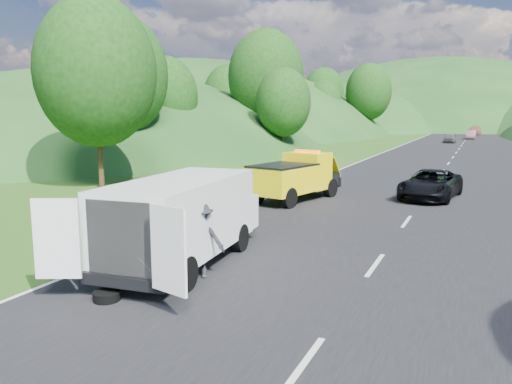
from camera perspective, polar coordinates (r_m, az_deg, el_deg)
The scene contains 16 objects.
ground at distance 16.68m, azimuth 4.61°, elevation -5.23°, with size 320.00×320.00×0.00m, color #38661E.
road_surface at distance 55.42m, azimuth 21.91°, elevation 4.18°, with size 14.00×200.00×0.02m, color black.
tree_line_left at distance 79.19m, azimuth 6.48°, elevation 6.04°, with size 14.00×140.00×14.00m, color #275719, non-canonical shape.
hills_backdrop at distance 149.97m, azimuth 25.03°, elevation 6.66°, with size 201.00×288.60×44.00m, color #2D5B23, non-canonical shape.
tow_truck at distance 23.51m, azimuth 4.56°, elevation 1.78°, with size 3.12×5.71×2.33m.
white_van at distance 13.59m, azimuth -8.24°, elevation -2.76°, with size 3.66×6.93×2.38m.
woman at distance 19.82m, azimuth -3.65°, elevation -2.92°, with size 0.54×0.39×1.47m, color white.
child at distance 17.95m, azimuth -0.86°, elevation -4.17°, with size 0.49×0.38×1.02m, color tan.
worker at distance 12.79m, azimuth -6.43°, elevation -9.73°, with size 1.25×0.72×1.94m, color black.
suitcase at distance 18.66m, azimuth -7.48°, elevation -2.90°, with size 0.33×0.18×0.53m, color #4C4E3B.
spare_tire at distance 11.71m, azimuth -16.67°, elevation -11.88°, with size 0.59×0.59×0.20m, color black.
passing_suv at distance 25.48m, azimuth 19.25°, elevation -0.72°, with size 2.28×4.95×1.37m, color black.
dist_car_a at distance 73.68m, azimuth 21.26°, elevation 5.26°, with size 1.53×3.81×1.30m, color #454449.
dist_car_b at distance 84.73m, azimuth 23.31°, elevation 5.56°, with size 1.41×4.04×1.33m, color #724C53.
dist_car_c at distance 102.62m, azimuth 23.72°, elevation 6.02°, with size 2.19×5.39×1.56m, color #8D5046.
dist_car_d at distance 127.09m, azimuth 23.90°, elevation 6.45°, with size 1.53×3.81×1.30m, color gray.
Camera 1 is at (5.45, -15.21, 4.11)m, focal length 35.00 mm.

